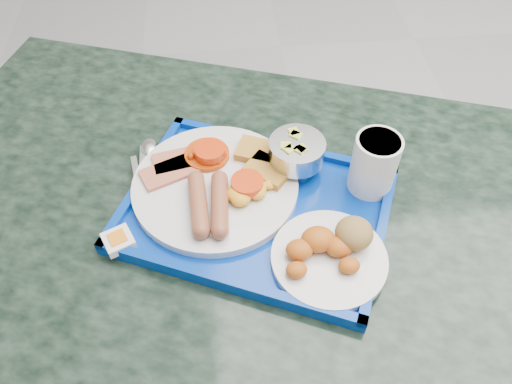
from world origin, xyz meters
The scene contains 9 objects.
table centered at (-0.97, -0.27, 0.56)m, with size 1.41×1.16×0.76m.
tray centered at (-0.94, -0.25, 0.76)m, with size 0.50×0.44×0.02m.
main_plate centered at (-1.00, -0.21, 0.78)m, with size 0.27×0.27×0.04m.
bread_plate centered at (-0.84, -0.36, 0.79)m, with size 0.17×0.17×0.06m.
fruit_bowl centered at (-0.87, -0.17, 0.81)m, with size 0.09×0.09×0.07m.
juice_cup centered at (-0.75, -0.22, 0.82)m, with size 0.07×0.07×0.10m.
spoon centered at (-1.12, -0.12, 0.77)m, with size 0.05×0.17×0.01m.
knife centered at (-1.13, -0.18, 0.77)m, with size 0.01×0.16×0.00m, color #B9B9BB.
jam_packet centered at (-1.16, -0.30, 0.78)m, with size 0.06×0.06×0.02m.
Camera 1 is at (-0.99, -0.75, 1.40)m, focal length 35.00 mm.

